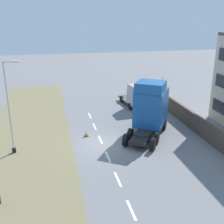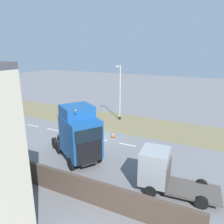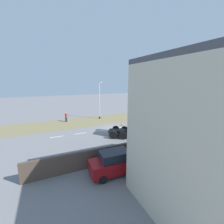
# 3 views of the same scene
# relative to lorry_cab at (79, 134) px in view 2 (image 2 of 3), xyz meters

# --- Properties ---
(ground_plane) EXTENTS (120.00, 120.00, 0.00)m
(ground_plane) POSITION_rel_lorry_cab_xyz_m (-4.79, -1.65, -2.42)
(ground_plane) COLOR slate
(ground_plane) RESTS_ON ground
(grass_verge) EXTENTS (7.00, 44.00, 0.01)m
(grass_verge) POSITION_rel_lorry_cab_xyz_m (-10.79, -1.65, -2.41)
(grass_verge) COLOR olive
(grass_verge) RESTS_ON ground
(lane_markings) EXTENTS (0.16, 17.80, 0.00)m
(lane_markings) POSITION_rel_lorry_cab_xyz_m (-4.79, -2.35, -2.42)
(lane_markings) COLOR white
(lane_markings) RESTS_ON ground
(boundary_wall) EXTENTS (0.25, 24.00, 1.66)m
(boundary_wall) POSITION_rel_lorry_cab_xyz_m (4.21, -1.65, -1.59)
(boundary_wall) COLOR #4C3D33
(boundary_wall) RESTS_ON ground
(lorry_cab) EXTENTS (5.52, 6.51, 4.98)m
(lorry_cab) POSITION_rel_lorry_cab_xyz_m (0.00, 0.00, 0.00)
(lorry_cab) COLOR black
(lorry_cab) RESTS_ON ground
(flatbed_truck) EXTENTS (2.46, 5.31, 2.88)m
(flatbed_truck) POSITION_rel_lorry_cab_xyz_m (0.98, 7.15, -0.92)
(flatbed_truck) COLOR #999EA3
(flatbed_truck) RESTS_ON ground
(lamp_post) EXTENTS (1.27, 0.30, 7.29)m
(lamp_post) POSITION_rel_lorry_cab_xyz_m (-11.83, -1.61, 0.98)
(lamp_post) COLOR black
(lamp_post) RESTS_ON ground
(pedestrian) EXTENTS (0.39, 0.39, 1.79)m
(pedestrian) POSITION_rel_lorry_cab_xyz_m (-12.18, -8.12, -1.54)
(pedestrian) COLOR #1E233D
(pedestrian) RESTS_ON ground
(traffic_cone_lead) EXTENTS (0.36, 0.36, 0.58)m
(traffic_cone_lead) POSITION_rel_lorry_cab_xyz_m (-5.90, 0.28, -2.14)
(traffic_cone_lead) COLOR black
(traffic_cone_lead) RESTS_ON ground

